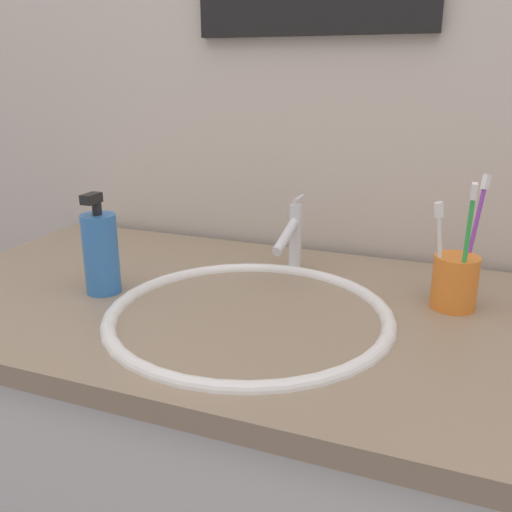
% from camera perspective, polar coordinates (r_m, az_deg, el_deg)
% --- Properties ---
extents(tiled_wall_back, '(2.39, 0.04, 2.40)m').
position_cam_1_polar(tiled_wall_back, '(1.20, 6.07, 16.03)').
color(tiled_wall_back, beige).
rests_on(tiled_wall_back, ground).
extents(sink_basin, '(0.46, 0.46, 0.10)m').
position_cam_1_polar(sink_basin, '(0.90, -0.70, -7.97)').
color(sink_basin, white).
rests_on(sink_basin, vanity_counter).
extents(faucet, '(0.02, 0.15, 0.14)m').
position_cam_1_polar(faucet, '(1.05, 3.75, 2.10)').
color(faucet, silver).
rests_on(faucet, sink_basin).
extents(toothbrush_cup, '(0.07, 0.07, 0.09)m').
position_cam_1_polar(toothbrush_cup, '(0.95, 19.60, -2.52)').
color(toothbrush_cup, orange).
rests_on(toothbrush_cup, vanity_counter).
extents(toothbrush_white, '(0.03, 0.03, 0.17)m').
position_cam_1_polar(toothbrush_white, '(0.92, 18.22, 0.83)').
color(toothbrush_white, white).
rests_on(toothbrush_white, toothbrush_cup).
extents(toothbrush_green, '(0.01, 0.04, 0.21)m').
position_cam_1_polar(toothbrush_green, '(0.90, 20.72, 1.43)').
color(toothbrush_green, green).
rests_on(toothbrush_green, toothbrush_cup).
extents(toothbrush_purple, '(0.03, 0.05, 0.21)m').
position_cam_1_polar(toothbrush_purple, '(0.97, 21.37, 2.38)').
color(toothbrush_purple, purple).
rests_on(toothbrush_purple, toothbrush_cup).
extents(soap_dispenser, '(0.06, 0.06, 0.18)m').
position_cam_1_polar(soap_dispenser, '(0.99, -15.54, 0.36)').
color(soap_dispenser, '#3372BF').
rests_on(soap_dispenser, vanity_counter).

